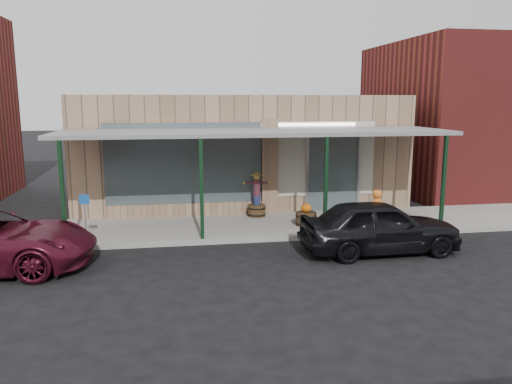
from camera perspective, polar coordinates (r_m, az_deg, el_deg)
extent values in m
plane|color=black|center=(12.54, 2.79, -8.26)|extent=(120.00, 120.00, 0.00)
cube|color=gray|center=(15.91, 0.06, -3.91)|extent=(40.00, 3.20, 0.15)
cube|color=#9C7B60|center=(20.06, -2.12, 4.94)|extent=(12.00, 6.00, 4.20)
cube|color=#475356|center=(16.79, -8.20, 3.08)|extent=(5.20, 0.06, 2.80)
cube|color=#475356|center=(17.86, 8.76, 2.20)|extent=(1.80, 0.06, 2.80)
cube|color=#9C7B60|center=(17.17, 1.54, 2.67)|extent=(0.55, 0.30, 3.40)
cube|color=#9C7B60|center=(17.11, -8.07, -2.05)|extent=(5.20, 0.30, 0.50)
cube|color=#B0AC9C|center=(17.09, -0.81, 3.65)|extent=(9.00, 0.02, 2.60)
cube|color=white|center=(16.96, -0.81, 7.67)|extent=(7.50, 0.03, 0.10)
cube|color=slate|center=(15.45, 0.06, 6.84)|extent=(12.00, 3.00, 0.12)
cube|color=black|center=(14.29, -21.23, -0.23)|extent=(0.10, 0.10, 2.95)
cube|color=black|center=(14.00, -6.25, 0.22)|extent=(0.10, 0.10, 2.95)
cube|color=black|center=(14.63, 7.97, 0.62)|extent=(0.10, 0.10, 2.95)
cube|color=black|center=(16.12, 20.62, 0.96)|extent=(0.10, 0.10, 2.95)
cylinder|color=#4C3A1E|center=(16.87, 0.07, -2.13)|extent=(0.77, 0.77, 0.40)
cylinder|color=navy|center=(16.80, 0.07, -0.97)|extent=(0.28, 0.28, 0.30)
cylinder|color=maroon|center=(16.72, 0.07, 0.46)|extent=(0.31, 0.31, 0.55)
sphere|color=#B39045|center=(16.66, 0.07, 1.74)|extent=(0.22, 0.22, 0.22)
cone|color=#B39045|center=(16.64, 0.07, 2.18)|extent=(0.36, 0.36, 0.14)
cylinder|color=#4C3A1E|center=(15.72, 5.74, -3.07)|extent=(0.69, 0.69, 0.42)
ellipsoid|color=#DB520D|center=(15.65, 5.76, -1.83)|extent=(0.34, 0.34, 0.27)
cylinder|color=#4C471E|center=(15.62, 5.77, -1.27)|extent=(0.04, 0.04, 0.06)
cylinder|color=gray|center=(14.61, -18.89, -3.36)|extent=(0.04, 0.04, 1.05)
cube|color=#1652AB|center=(14.47, -19.04, -0.80)|extent=(0.27, 0.07, 0.28)
imported|color=black|center=(13.68, 13.93, -3.83)|extent=(4.26, 1.78, 1.44)
ellipsoid|color=#D85C26|center=(14.46, 13.69, -1.56)|extent=(0.35, 0.29, 0.45)
sphere|color=#D85C26|center=(14.45, 13.68, -0.30)|extent=(0.26, 0.26, 0.26)
cylinder|color=#176A1C|center=(14.43, 13.72, -0.86)|extent=(0.17, 0.17, 0.02)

